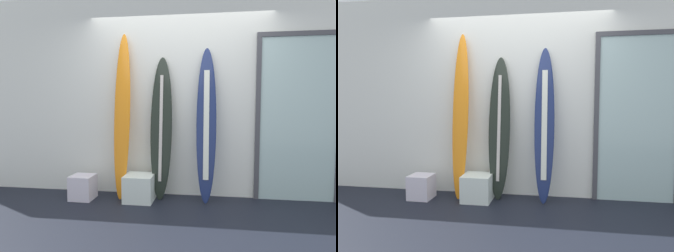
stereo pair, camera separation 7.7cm
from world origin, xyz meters
The scene contains 8 objects.
ground centered at (0.00, 0.00, -0.02)m, with size 8.00×8.00×0.04m, color black.
wall_back centered at (0.00, 1.30, 1.40)m, with size 7.20×0.20×2.80m, color white.
surfboard_sunset centered at (-0.76, 0.99, 1.11)m, with size 0.23×0.34×2.25m.
surfboard_charcoal centered at (-0.22, 1.03, 0.95)m, with size 0.30×0.31×1.93m.
surfboard_navy centered at (0.38, 1.01, 1.02)m, with size 0.26×0.35×2.04m.
display_block_left centered at (-0.49, 0.86, 0.17)m, with size 0.38×0.38×0.35m.
display_block_center centered at (-1.27, 0.83, 0.16)m, with size 0.31×0.31×0.32m.
glass_door centered at (1.57, 1.18, 1.14)m, with size 1.08×0.06×2.22m.
Camera 2 is at (0.52, -2.92, 1.31)m, focal length 31.97 mm.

